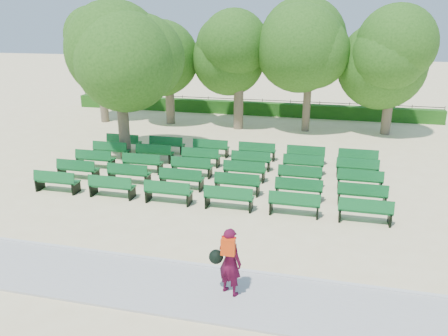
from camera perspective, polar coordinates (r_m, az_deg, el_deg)
name	(u,v)px	position (r m, az deg, el deg)	size (l,w,h in m)	color
ground	(186,182)	(18.43, -5.00, -1.80)	(120.00, 120.00, 0.00)	beige
paving	(98,277)	(12.35, -16.13, -13.54)	(30.00, 2.20, 0.06)	#B2B2AD
curb	(118,255)	(13.20, -13.69, -10.96)	(30.00, 0.12, 0.10)	silver
hedge	(247,108)	(31.41, 3.08, 7.82)	(26.00, 0.70, 0.90)	#1F5415
fence	(248,113)	(31.89, 3.20, 7.16)	(26.00, 0.10, 1.02)	black
tree_line	(236,127)	(27.67, 1.53, 5.36)	(21.80, 6.80, 7.04)	#2C5E19
bench_array	(219,176)	(18.75, -0.69, -1.06)	(1.80, 0.65, 1.12)	#105E28
tree_among	(118,57)	(21.16, -13.62, 13.87)	(5.17, 5.17, 7.17)	brown
person	(229,260)	(10.78, 0.62, -11.98)	(0.89, 0.65, 1.77)	#4B0A25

